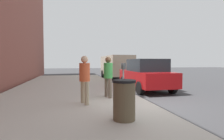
# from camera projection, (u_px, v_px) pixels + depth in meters

# --- Properties ---
(ground_plane) EXTENTS (80.00, 80.00, 0.00)m
(ground_plane) POSITION_uv_depth(u_px,v_px,m) (149.00, 105.00, 6.60)
(ground_plane) COLOR #38383A
(ground_plane) RESTS_ON ground
(sidewalk_slab) EXTENTS (28.00, 6.00, 0.15)m
(sidewalk_slab) POSITION_uv_depth(u_px,v_px,m) (65.00, 108.00, 5.94)
(sidewalk_slab) COLOR #B7B2A8
(sidewalk_slab) RESTS_ON ground_plane
(parking_meter) EXTENTS (0.36, 0.12, 1.41)m
(parking_meter) POSITION_uv_depth(u_px,v_px,m) (123.00, 72.00, 7.78)
(parking_meter) COLOR gray
(parking_meter) RESTS_ON sidewalk_slab
(pedestrian_at_meter) EXTENTS (0.50, 0.36, 1.67)m
(pedestrian_at_meter) POSITION_uv_depth(u_px,v_px,m) (108.00, 74.00, 7.32)
(pedestrian_at_meter) COLOR #726656
(pedestrian_at_meter) RESTS_ON sidewalk_slab
(pedestrian_bystander) EXTENTS (0.50, 0.36, 1.67)m
(pedestrian_bystander) POSITION_uv_depth(u_px,v_px,m) (85.00, 76.00, 6.17)
(pedestrian_bystander) COLOR tan
(pedestrian_bystander) RESTS_ON sidewalk_slab
(parked_sedan_near) EXTENTS (4.40, 1.97, 1.77)m
(parked_sedan_near) POSITION_uv_depth(u_px,v_px,m) (146.00, 74.00, 10.20)
(parked_sedan_near) COLOR maroon
(parked_sedan_near) RESTS_ON ground_plane
(parked_van_far) EXTENTS (5.25, 2.22, 2.18)m
(parked_van_far) POSITION_uv_depth(u_px,v_px,m) (116.00, 66.00, 16.93)
(parked_van_far) COLOR gray
(parked_van_far) RESTS_ON ground_plane
(trash_bin) EXTENTS (0.59, 0.59, 1.01)m
(trash_bin) POSITION_uv_depth(u_px,v_px,m) (124.00, 100.00, 4.49)
(trash_bin) COLOR brown
(trash_bin) RESTS_ON sidewalk_slab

